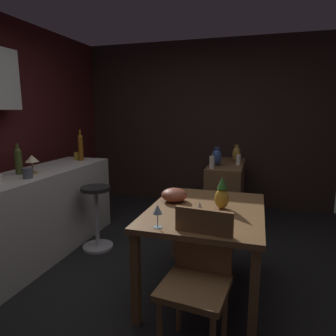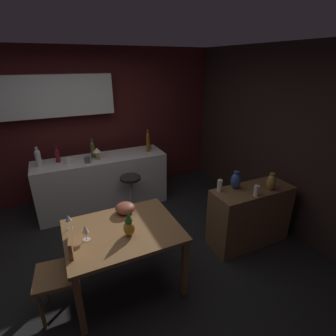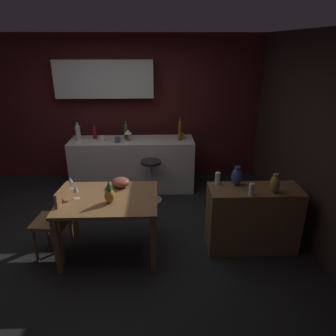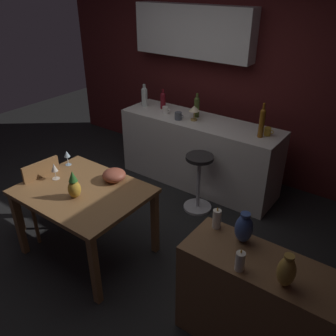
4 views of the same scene
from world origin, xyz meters
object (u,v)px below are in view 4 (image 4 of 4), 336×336
at_px(wine_bottle_olive, 197,106).
at_px(wine_bottle_amber, 262,122).
at_px(sideboard_cabinet, 256,305).
at_px(wine_glass_left, 54,168).
at_px(chair_near_window, 40,193).
at_px(pillar_candle_tall, 217,219).
at_px(cup_mustard, 268,131).
at_px(dining_table, 84,198).
at_px(fruit_bowl, 114,175).
at_px(vase_ceramic_blue, 244,228).
at_px(cup_white, 166,110).
at_px(wine_bottle_clear, 144,96).
at_px(bar_stool, 199,181).
at_px(pineapple_centerpiece, 74,186).
at_px(counter_lamp, 194,110).
at_px(cup_slate, 178,116).
at_px(vase_brass, 286,271).
at_px(wine_glass_right, 67,155).
at_px(pillar_candle_short, 240,261).
at_px(wine_bottle_ruby, 163,100).

height_order(wine_bottle_olive, wine_bottle_amber, wine_bottle_amber).
relative_size(sideboard_cabinet, wine_glass_left, 6.65).
relative_size(chair_near_window, pillar_candle_tall, 5.06).
bearing_deg(pillar_candle_tall, cup_mustard, 100.16).
xyz_separation_m(dining_table, fruit_bowl, (0.12, 0.30, 0.15)).
bearing_deg(fruit_bowl, vase_ceramic_blue, -6.85).
distance_m(cup_white, cup_mustard, 1.36).
bearing_deg(wine_bottle_clear, wine_bottle_olive, 4.20).
bearing_deg(bar_stool, cup_white, 150.46).
bearing_deg(wine_bottle_clear, pineapple_centerpiece, -67.97).
distance_m(cup_white, counter_lamp, 0.45).
distance_m(wine_bottle_olive, wine_bottle_clear, 0.80).
height_order(sideboard_cabinet, wine_glass_left, wine_glass_left).
xyz_separation_m(cup_slate, cup_mustard, (1.09, 0.19, -0.00)).
xyz_separation_m(wine_bottle_amber, cup_white, (-1.31, -0.01, -0.14)).
height_order(dining_table, sideboard_cabinet, sideboard_cabinet).
height_order(fruit_bowl, cup_slate, cup_slate).
xyz_separation_m(counter_lamp, vase_brass, (1.83, -1.85, -0.11)).
xyz_separation_m(wine_glass_right, wine_bottle_amber, (1.46, 1.52, 0.22)).
distance_m(wine_bottle_clear, wine_bottle_amber, 1.72).
relative_size(sideboard_cabinet, pillar_candle_tall, 6.16).
bearing_deg(chair_near_window, pillar_candle_short, -2.10).
height_order(wine_bottle_olive, vase_brass, wine_bottle_olive).
relative_size(sideboard_cabinet, counter_lamp, 5.79).
height_order(dining_table, vase_ceramic_blue, vase_ceramic_blue).
distance_m(wine_glass_right, cup_slate, 1.48).
relative_size(fruit_bowl, pillar_candle_short, 1.38).
bearing_deg(vase_ceramic_blue, fruit_bowl, 173.15).
bearing_deg(dining_table, cup_mustard, 61.27).
xyz_separation_m(wine_bottle_ruby, pillar_candle_tall, (1.80, -1.74, -0.12)).
xyz_separation_m(bar_stool, wine_bottle_clear, (-1.23, 0.53, 0.67)).
xyz_separation_m(bar_stool, counter_lamp, (-0.38, 0.46, 0.66)).
distance_m(cup_white, vase_brass, 2.93).
bearing_deg(wine_bottle_clear, cup_mustard, 0.96).
bearing_deg(sideboard_cabinet, cup_slate, 137.88).
distance_m(sideboard_cabinet, pillar_candle_short, 0.51).
bearing_deg(dining_table, wine_bottle_olive, 88.30).
xyz_separation_m(wine_bottle_ruby, cup_slate, (0.41, -0.23, -0.07)).
xyz_separation_m(wine_bottle_amber, cup_slate, (-1.04, -0.10, -0.13)).
bearing_deg(pillar_candle_short, wine_bottle_ruby, 136.43).
distance_m(cup_mustard, vase_ceramic_blue, 1.80).
height_order(wine_bottle_amber, cup_mustard, wine_bottle_amber).
bearing_deg(counter_lamp, pillar_candle_short, -50.62).
xyz_separation_m(dining_table, cup_white, (-0.34, 1.76, 0.30)).
relative_size(wine_bottle_ruby, vase_ceramic_blue, 1.11).
height_order(bar_stool, fruit_bowl, fruit_bowl).
xyz_separation_m(chair_near_window, pineapple_centerpiece, (0.66, -0.06, 0.35)).
relative_size(wine_bottle_amber, counter_lamp, 2.06).
xyz_separation_m(cup_mustard, pillar_candle_tall, (0.30, -1.70, -0.05)).
height_order(wine_glass_right, pillar_candle_tall, pillar_candle_tall).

